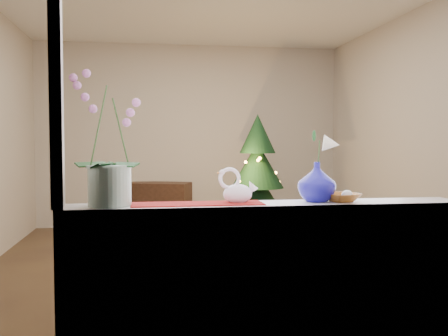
# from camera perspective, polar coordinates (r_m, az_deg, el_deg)

# --- Properties ---
(ground) EXTENTS (5.00, 5.00, 0.00)m
(ground) POSITION_cam_1_polar(r_m,az_deg,el_deg) (5.20, -1.40, -10.94)
(ground) COLOR #342115
(ground) RESTS_ON ground
(wall_back) EXTENTS (4.50, 0.10, 2.70)m
(wall_back) POSITION_cam_1_polar(r_m,az_deg,el_deg) (7.53, -3.85, 3.73)
(wall_back) COLOR beige
(wall_back) RESTS_ON ground
(wall_front) EXTENTS (4.50, 0.10, 2.70)m
(wall_front) POSITION_cam_1_polar(r_m,az_deg,el_deg) (2.59, 5.67, 5.14)
(wall_front) COLOR beige
(wall_front) RESTS_ON ground
(wall_right) EXTENTS (0.10, 5.00, 2.70)m
(wall_right) POSITION_cam_1_polar(r_m,az_deg,el_deg) (5.78, 21.34, 3.76)
(wall_right) COLOR beige
(wall_right) RESTS_ON ground
(window_apron) EXTENTS (2.20, 0.08, 0.88)m
(window_apron) POSITION_cam_1_polar(r_m,az_deg,el_deg) (2.75, 5.35, -14.21)
(window_apron) COLOR white
(window_apron) RESTS_ON ground
(windowsill) EXTENTS (2.20, 0.26, 0.04)m
(windowsill) POSITION_cam_1_polar(r_m,az_deg,el_deg) (2.73, 4.94, -4.42)
(windowsill) COLOR white
(windowsill) RESTS_ON window_apron
(window_frame) EXTENTS (2.22, 0.06, 1.60)m
(window_frame) POSITION_cam_1_polar(r_m,az_deg,el_deg) (2.65, 5.54, 12.70)
(window_frame) COLOR white
(window_frame) RESTS_ON windowsill
(runner) EXTENTS (0.70, 0.20, 0.01)m
(runner) POSITION_cam_1_polar(r_m,az_deg,el_deg) (2.67, -3.03, -4.10)
(runner) COLOR maroon
(runner) RESTS_ON windowsill
(orchid_pot) EXTENTS (0.25, 0.25, 0.70)m
(orchid_pot) POSITION_cam_1_polar(r_m,az_deg,el_deg) (2.64, -13.01, 3.35)
(orchid_pot) COLOR silver
(orchid_pot) RESTS_ON windowsill
(swan) EXTENTS (0.22, 0.11, 0.18)m
(swan) POSITION_cam_1_polar(r_m,az_deg,el_deg) (2.71, 1.58, -2.10)
(swan) COLOR white
(swan) RESTS_ON windowsill
(blue_vase) EXTENTS (0.26, 0.26, 0.25)m
(blue_vase) POSITION_cam_1_polar(r_m,az_deg,el_deg) (2.82, 10.57, -1.23)
(blue_vase) COLOR navy
(blue_vase) RESTS_ON windowsill
(lily) EXTENTS (0.14, 0.08, 0.19)m
(lily) POSITION_cam_1_polar(r_m,az_deg,el_deg) (2.81, 10.61, 3.29)
(lily) COLOR silver
(lily) RESTS_ON blue_vase
(paperweight) EXTENTS (0.08, 0.08, 0.07)m
(paperweight) POSITION_cam_1_polar(r_m,az_deg,el_deg) (2.86, 13.89, -3.11)
(paperweight) COLOR silver
(paperweight) RESTS_ON windowsill
(amber_dish) EXTENTS (0.21, 0.21, 0.04)m
(amber_dish) POSITION_cam_1_polar(r_m,az_deg,el_deg) (2.85, 13.25, -3.35)
(amber_dish) COLOR #975920
(amber_dish) RESTS_ON windowsill
(xmas_tree) EXTENTS (1.04, 1.04, 1.60)m
(xmas_tree) POSITION_cam_1_polar(r_m,az_deg,el_deg) (6.31, 3.84, -1.11)
(xmas_tree) COLOR black
(xmas_tree) RESTS_ON ground
(side_table) EXTENTS (0.98, 0.72, 0.66)m
(side_table) POSITION_cam_1_polar(r_m,az_deg,el_deg) (7.31, -7.45, -4.26)
(side_table) COLOR black
(side_table) RESTS_ON ground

